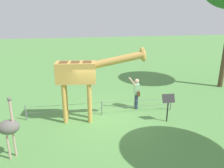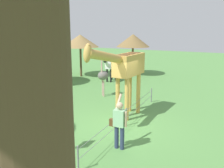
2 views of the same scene
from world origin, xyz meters
name	(u,v)px [view 1 (image 1 of 2)]	position (x,y,z in m)	size (l,w,h in m)	color
ground_plane	(103,117)	(0.00, 0.00, 0.00)	(60.00, 60.00, 0.00)	#568E47
giraffe	(84,75)	(-0.80, -0.17, 2.19)	(3.96, 0.92, 3.39)	gold
visitor	(136,92)	(1.83, 0.74, 0.90)	(0.60, 0.58, 1.74)	navy
ostrich	(9,127)	(-3.43, -2.55, 1.18)	(0.70, 0.56, 2.25)	#CC9E93
info_sign	(168,102)	(2.85, -0.88, 0.95)	(0.56, 0.21, 1.32)	black
wire_fence	(102,107)	(0.00, 0.24, 0.40)	(7.05, 0.05, 0.75)	slate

